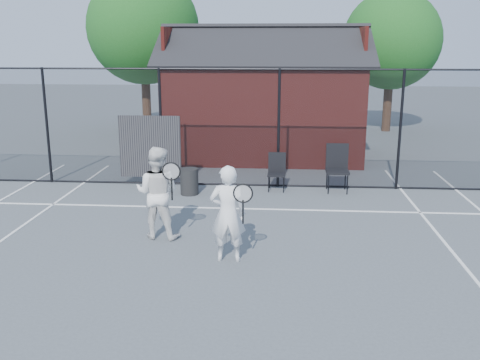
# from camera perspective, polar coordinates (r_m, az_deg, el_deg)

# --- Properties ---
(ground) EXTENTS (80.00, 80.00, 0.00)m
(ground) POSITION_cam_1_polar(r_m,az_deg,el_deg) (9.14, -2.56, -8.66)
(ground) COLOR #4C5357
(ground) RESTS_ON ground
(court_lines) EXTENTS (11.02, 18.00, 0.01)m
(court_lines) POSITION_cam_1_polar(r_m,az_deg,el_deg) (7.94, -3.72, -12.32)
(court_lines) COLOR white
(court_lines) RESTS_ON ground
(fence) EXTENTS (22.04, 3.00, 3.00)m
(fence) POSITION_cam_1_polar(r_m,az_deg,el_deg) (13.58, -1.40, 5.33)
(fence) COLOR black
(fence) RESTS_ON ground
(clubhouse) EXTENTS (6.50, 4.36, 4.19)m
(clubhouse) POSITION_cam_1_polar(r_m,az_deg,el_deg) (17.47, 2.57, 7.84)
(clubhouse) COLOR maroon
(clubhouse) RESTS_ON ground
(tree_left) EXTENTS (4.48, 4.48, 6.44)m
(tree_left) POSITION_cam_1_polar(r_m,az_deg,el_deg) (22.55, -10.27, 15.66)
(tree_left) COLOR black
(tree_left) RESTS_ON ground
(tree_right) EXTENTS (3.97, 3.97, 5.70)m
(tree_right) POSITION_cam_1_polar(r_m,az_deg,el_deg) (23.28, 15.87, 14.12)
(tree_right) COLOR black
(tree_right) RESTS_ON ground
(player_front) EXTENTS (0.74, 0.55, 1.65)m
(player_front) POSITION_cam_1_polar(r_m,az_deg,el_deg) (8.89, -1.29, -3.60)
(player_front) COLOR white
(player_front) RESTS_ON ground
(player_back) EXTENTS (0.98, 0.76, 1.74)m
(player_back) POSITION_cam_1_polar(r_m,az_deg,el_deg) (10.09, -8.80, -1.34)
(player_back) COLOR white
(player_back) RESTS_ON ground
(chair_left) EXTENTS (0.46, 0.48, 0.92)m
(chair_left) POSITION_cam_1_polar(r_m,az_deg,el_deg) (13.32, 3.92, 0.78)
(chair_left) COLOR black
(chair_left) RESTS_ON ground
(chair_right) EXTENTS (0.55, 0.58, 1.15)m
(chair_right) POSITION_cam_1_polar(r_m,az_deg,el_deg) (13.37, 10.36, 1.14)
(chair_right) COLOR black
(chair_right) RESTS_ON ground
(waste_bin) EXTENTS (0.51, 0.51, 0.64)m
(waste_bin) POSITION_cam_1_polar(r_m,az_deg,el_deg) (13.05, -5.43, -0.16)
(waste_bin) COLOR #242424
(waste_bin) RESTS_ON ground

